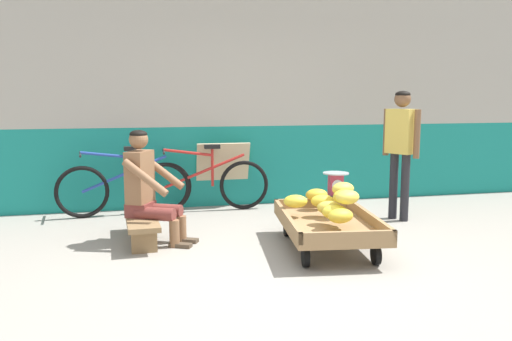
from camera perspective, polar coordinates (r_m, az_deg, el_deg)
The scene contains 12 objects.
ground_plane at distance 4.40m, azimuth 4.10°, elevation -11.54°, with size 80.00×80.00×0.00m, color gray.
back_wall at distance 7.15m, azimuth -3.14°, elevation 8.32°, with size 16.00×0.30×3.00m.
banana_cart at distance 5.15m, azimuth 7.76°, elevation -5.86°, with size 1.01×1.53×0.36m.
banana_pile at distance 5.11m, azimuth 8.01°, elevation -3.34°, with size 0.73×1.20×0.27m.
low_bench at distance 5.49m, azimuth -12.33°, elevation -5.52°, with size 0.36×1.11×0.27m.
vendor_seated at distance 5.38m, azimuth -11.61°, elevation -1.78°, with size 0.74×0.64×1.14m.
plastic_crate at distance 6.23m, azimuth 8.57°, elevation -4.25°, with size 0.36×0.28×0.30m.
weighing_scale at distance 6.18m, azimuth 8.63°, elevation -1.50°, with size 0.30×0.30×0.29m.
bicycle_near_left at distance 6.70m, azimuth -14.01°, elevation -1.77°, with size 1.66×0.48×0.86m.
bicycle_far_left at distance 6.78m, azimuth -5.60°, elevation -1.44°, with size 1.66×0.48×0.86m.
sign_board at distance 7.05m, azimuth -3.65°, elevation -0.42°, with size 0.70×0.30×0.86m.
customer_adult at distance 6.42m, azimuth 15.43°, elevation 3.15°, with size 0.33×0.44×1.53m.
Camera 1 is at (-1.23, -3.95, 1.49)m, focal length 36.93 mm.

